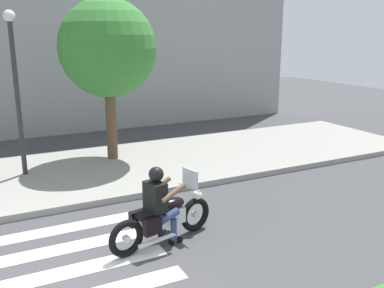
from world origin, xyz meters
The scene contains 8 objects.
sidewalk centered at (0.00, 5.38, 0.07)m, with size 24.00×4.40×0.15m, color gray.
crosswalk_stripe_3 centered at (0.62, 0.80, 0.00)m, with size 2.80×0.40×0.01m, color white.
crosswalk_stripe_4 centered at (0.62, 1.60, 0.00)m, with size 2.80×0.40×0.01m, color white.
crosswalk_stripe_5 centered at (0.62, 2.40, 0.00)m, with size 2.80×0.40×0.01m, color white.
motorcycle centered at (2.12, 1.03, 0.47)m, with size 2.14×0.84×1.25m.
rider centered at (2.05, 1.02, 0.83)m, with size 0.71×0.64×1.45m.
street_lamp centered at (0.29, 5.78, 2.54)m, with size 0.28×0.28×4.18m.
tree_near_rack centered at (2.71, 6.18, 3.24)m, with size 2.67×2.67×4.60m.
Camera 1 is at (-0.54, -5.40, 3.63)m, focal length 39.76 mm.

